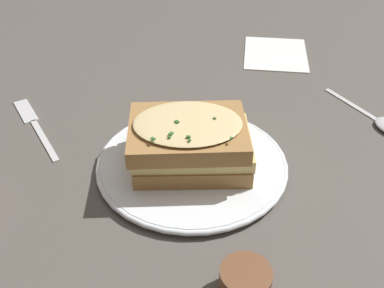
{
  "coord_description": "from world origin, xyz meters",
  "views": [
    {
      "loc": [
        0.46,
        0.13,
        0.4
      ],
      "look_at": [
        0.01,
        0.02,
        0.04
      ],
      "focal_mm": 42.0,
      "sensor_mm": 36.0,
      "label": 1
    }
  ],
  "objects_px": {
    "napkin": "(276,53)",
    "fork": "(32,121)",
    "dinner_plate": "(192,164)",
    "sandwich": "(190,142)",
    "condiment_pot": "(245,282)"
  },
  "relations": [
    {
      "from": "napkin",
      "to": "fork",
      "type": "bearing_deg",
      "value": -45.49
    },
    {
      "from": "dinner_plate",
      "to": "sandwich",
      "type": "relative_size",
      "value": 1.43
    },
    {
      "from": "dinner_plate",
      "to": "fork",
      "type": "distance_m",
      "value": 0.27
    },
    {
      "from": "dinner_plate",
      "to": "napkin",
      "type": "distance_m",
      "value": 0.39
    },
    {
      "from": "sandwich",
      "to": "dinner_plate",
      "type": "bearing_deg",
      "value": 152.0
    },
    {
      "from": "dinner_plate",
      "to": "condiment_pot",
      "type": "height_order",
      "value": "condiment_pot"
    },
    {
      "from": "fork",
      "to": "condiment_pot",
      "type": "bearing_deg",
      "value": -76.6
    },
    {
      "from": "dinner_plate",
      "to": "napkin",
      "type": "relative_size",
      "value": 1.74
    },
    {
      "from": "fork",
      "to": "condiment_pot",
      "type": "distance_m",
      "value": 0.43
    },
    {
      "from": "sandwich",
      "to": "fork",
      "type": "xyz_separation_m",
      "value": [
        -0.05,
        -0.27,
        -0.04
      ]
    },
    {
      "from": "napkin",
      "to": "condiment_pot",
      "type": "distance_m",
      "value": 0.56
    },
    {
      "from": "sandwich",
      "to": "fork",
      "type": "distance_m",
      "value": 0.28
    },
    {
      "from": "fork",
      "to": "condiment_pot",
      "type": "height_order",
      "value": "condiment_pot"
    },
    {
      "from": "dinner_plate",
      "to": "fork",
      "type": "xyz_separation_m",
      "value": [
        -0.04,
        -0.27,
        -0.01
      ]
    },
    {
      "from": "fork",
      "to": "napkin",
      "type": "bearing_deg",
      "value": -1.27
    }
  ]
}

